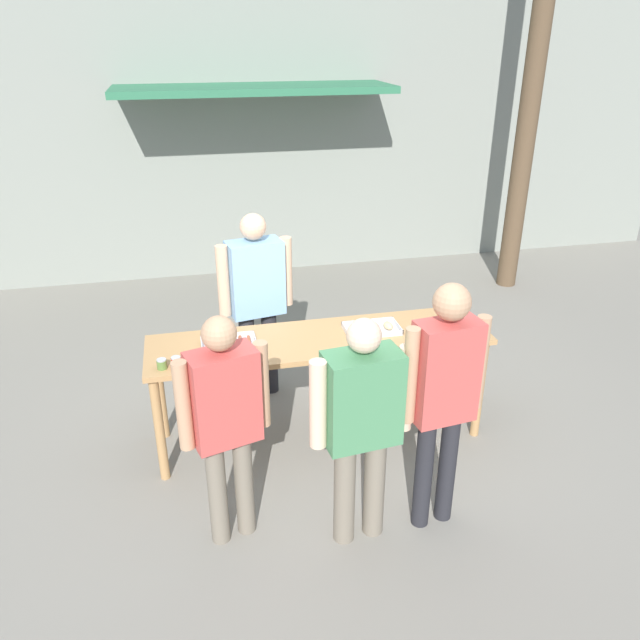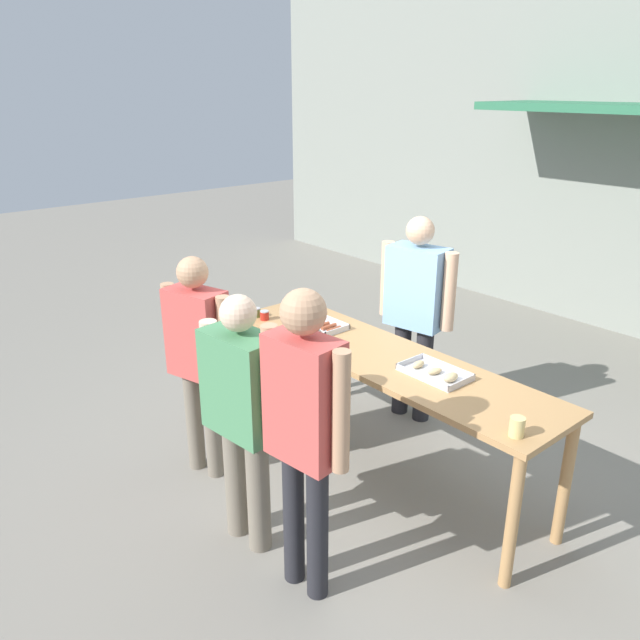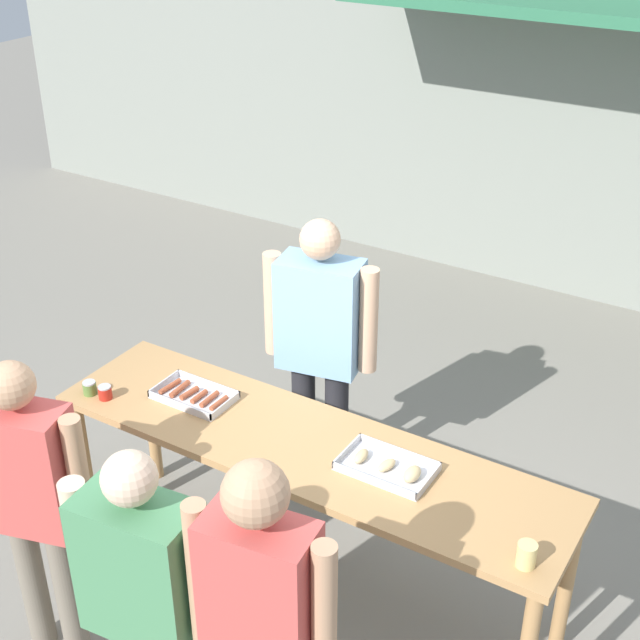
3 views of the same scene
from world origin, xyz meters
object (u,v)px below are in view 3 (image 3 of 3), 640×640
at_px(condiment_jar_mustard, 90,388).
at_px(person_customer_holding_hotdog, 31,490).
at_px(food_tray_buns, 389,468).
at_px(condiment_jar_ketchup, 105,392).
at_px(person_customer_waiting_in_line, 145,593).
at_px(person_customer_with_cup, 261,623).
at_px(person_server_behind_table, 320,336).
at_px(food_tray_sausages, 194,396).
at_px(beer_cup, 526,555).

distance_m(condiment_jar_mustard, person_customer_holding_hotdog, 0.82).
relative_size(food_tray_buns, condiment_jar_ketchup, 5.90).
bearing_deg(person_customer_waiting_in_line, person_customer_with_cup, 176.11).
height_order(person_customer_holding_hotdog, person_customer_with_cup, person_customer_with_cup).
xyz_separation_m(person_customer_holding_hotdog, person_customer_with_cup, (1.32, -0.16, 0.10)).
bearing_deg(person_customer_holding_hotdog, person_server_behind_table, -119.48).
xyz_separation_m(food_tray_sausages, condiment_jar_ketchup, (-0.38, -0.24, 0.02)).
xyz_separation_m(food_tray_sausages, person_server_behind_table, (0.31, 0.74, 0.08)).
distance_m(food_tray_buns, person_customer_with_cup, 1.15).
xyz_separation_m(person_customer_holding_hotdog, person_customer_waiting_in_line, (0.80, -0.18, -0.02)).
bearing_deg(beer_cup, condiment_jar_mustard, -179.87).
bearing_deg(person_customer_holding_hotdog, beer_cup, -175.41).
bearing_deg(person_server_behind_table, condiment_jar_mustard, -139.48).
relative_size(condiment_jar_ketchup, person_server_behind_table, 0.04).
height_order(beer_cup, person_server_behind_table, person_server_behind_table).
xyz_separation_m(food_tray_sausages, beer_cup, (1.86, -0.24, 0.04)).
bearing_deg(condiment_jar_mustard, person_customer_with_cup, -27.68).
height_order(food_tray_sausages, condiment_jar_ketchup, condiment_jar_ketchup).
bearing_deg(person_customer_with_cup, condiment_jar_ketchup, -36.65).
relative_size(food_tray_sausages, beer_cup, 3.79).
xyz_separation_m(food_tray_buns, person_customer_holding_hotdog, (-1.23, -0.98, 0.03)).
bearing_deg(food_tray_buns, person_customer_with_cup, -85.30).
bearing_deg(condiment_jar_ketchup, food_tray_buns, 8.85).
xyz_separation_m(beer_cup, person_server_behind_table, (-1.55, 0.98, 0.04)).
xyz_separation_m(condiment_jar_ketchup, person_customer_waiting_in_line, (1.08, -0.92, -0.01)).
distance_m(condiment_jar_ketchup, person_customer_with_cup, 1.84).
xyz_separation_m(food_tray_buns, person_customer_with_cup, (0.09, -1.14, 0.13)).
relative_size(food_tray_buns, person_customer_waiting_in_line, 0.27).
distance_m(condiment_jar_mustard, person_customer_with_cup, 1.92).
bearing_deg(person_customer_waiting_in_line, beer_cup, -147.98).
bearing_deg(condiment_jar_ketchup, food_tray_sausages, 31.83).
height_order(condiment_jar_mustard, person_customer_holding_hotdog, person_customer_holding_hotdog).
height_order(food_tray_buns, person_customer_with_cup, person_customer_with_cup).
bearing_deg(person_customer_with_cup, food_tray_buns, -92.56).
height_order(beer_cup, person_customer_holding_hotdog, person_customer_holding_hotdog).
bearing_deg(person_customer_with_cup, food_tray_sausages, -50.34).
bearing_deg(beer_cup, person_customer_waiting_in_line, -141.71).
distance_m(beer_cup, person_customer_waiting_in_line, 1.48).
relative_size(person_customer_holding_hotdog, person_customer_with_cup, 0.92).
height_order(food_tray_sausages, food_tray_buns, food_tray_buns).
xyz_separation_m(food_tray_buns, person_server_behind_table, (-0.82, 0.74, 0.08)).
relative_size(beer_cup, person_customer_with_cup, 0.06).
bearing_deg(person_customer_waiting_in_line, condiment_jar_mustard, -44.09).
height_order(condiment_jar_ketchup, person_customer_waiting_in_line, person_customer_waiting_in_line).
relative_size(food_tray_sausages, person_customer_holding_hotdog, 0.26).
distance_m(food_tray_buns, condiment_jar_mustard, 1.62).
relative_size(person_customer_holding_hotdog, person_customer_waiting_in_line, 1.01).
distance_m(person_customer_holding_hotdog, person_customer_with_cup, 1.34).
bearing_deg(food_tray_buns, beer_cup, -18.14).
height_order(food_tray_sausages, condiment_jar_mustard, condiment_jar_mustard).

